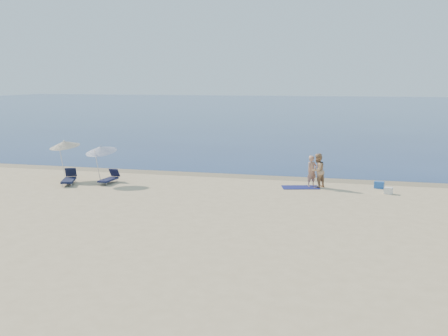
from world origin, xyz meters
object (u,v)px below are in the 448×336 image
(blue_cooler, at_px, (379,185))
(umbrella_near, at_px, (101,149))
(person_right, at_px, (318,171))
(person_left, at_px, (312,171))

(blue_cooler, xyz_separation_m, umbrella_near, (-14.78, -2.51, 1.71))
(person_right, bearing_deg, person_left, -83.48)
(person_right, distance_m, umbrella_near, 11.80)
(blue_cooler, bearing_deg, umbrella_near, -162.63)
(blue_cooler, distance_m, umbrella_near, 15.09)
(person_right, relative_size, blue_cooler, 3.62)
(blue_cooler, bearing_deg, person_left, -163.58)
(person_left, height_order, person_right, person_right)
(person_left, distance_m, umbrella_near, 11.51)
(person_left, relative_size, person_right, 0.92)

